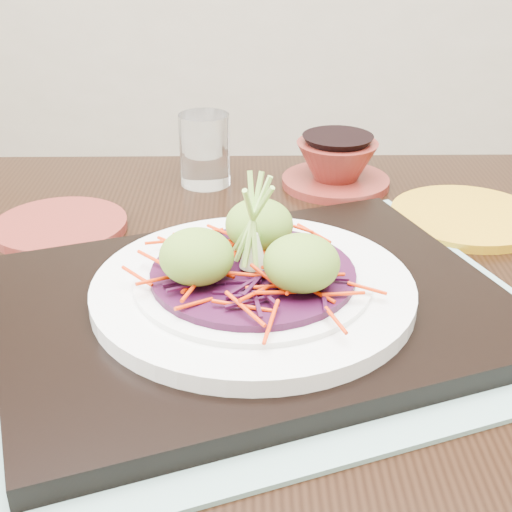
# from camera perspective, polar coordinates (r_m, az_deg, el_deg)

# --- Properties ---
(dining_table) EXTENTS (1.33, 0.98, 0.76)m
(dining_table) POSITION_cam_1_polar(r_m,az_deg,el_deg) (0.72, 2.21, -10.35)
(dining_table) COLOR black
(dining_table) RESTS_ON ground
(placemat) EXTENTS (0.62, 0.57, 0.00)m
(placemat) POSITION_cam_1_polar(r_m,az_deg,el_deg) (0.63, -0.23, -4.98)
(placemat) COLOR gray
(placemat) RESTS_ON dining_table
(serving_tray) EXTENTS (0.53, 0.49, 0.02)m
(serving_tray) POSITION_cam_1_polar(r_m,az_deg,el_deg) (0.63, -0.24, -4.06)
(serving_tray) COLOR black
(serving_tray) RESTS_ON placemat
(white_plate) EXTENTS (0.28, 0.28, 0.02)m
(white_plate) POSITION_cam_1_polar(r_m,az_deg,el_deg) (0.62, -0.24, -2.56)
(white_plate) COLOR silver
(white_plate) RESTS_ON serving_tray
(cabbage_bed) EXTENTS (0.18, 0.18, 0.01)m
(cabbage_bed) POSITION_cam_1_polar(r_m,az_deg,el_deg) (0.61, -0.24, -1.40)
(cabbage_bed) COLOR #360A26
(cabbage_bed) RESTS_ON white_plate
(carrot_julienne) EXTENTS (0.22, 0.22, 0.01)m
(carrot_julienne) POSITION_cam_1_polar(r_m,az_deg,el_deg) (0.61, -0.24, -0.69)
(carrot_julienne) COLOR red
(carrot_julienne) RESTS_ON cabbage_bed
(guacamole_scoops) EXTENTS (0.15, 0.14, 0.05)m
(guacamole_scoops) POSITION_cam_1_polar(r_m,az_deg,el_deg) (0.60, -0.26, 0.66)
(guacamole_scoops) COLOR olive
(guacamole_scoops) RESTS_ON cabbage_bed
(scallion_garnish) EXTENTS (0.06, 0.06, 0.10)m
(scallion_garnish) POSITION_cam_1_polar(r_m,az_deg,el_deg) (0.59, -0.25, 2.54)
(scallion_garnish) COLOR #8CC04D
(scallion_garnish) RESTS_ON cabbage_bed
(terracotta_side_plate) EXTENTS (0.15, 0.15, 0.01)m
(terracotta_side_plate) POSITION_cam_1_polar(r_m,az_deg,el_deg) (0.83, -15.40, 2.32)
(terracotta_side_plate) COLOR maroon
(terracotta_side_plate) RESTS_ON dining_table
(water_glass) EXTENTS (0.07, 0.07, 0.09)m
(water_glass) POSITION_cam_1_polar(r_m,az_deg,el_deg) (0.92, -4.12, 8.49)
(water_glass) COLOR white
(water_glass) RESTS_ON dining_table
(terracotta_bowl_set) EXTENTS (0.16, 0.16, 0.06)m
(terracotta_bowl_set) POSITION_cam_1_polar(r_m,az_deg,el_deg) (0.92, 6.44, 7.14)
(terracotta_bowl_set) COLOR maroon
(terracotta_bowl_set) RESTS_ON dining_table
(yellow_plate) EXTENTS (0.22, 0.22, 0.01)m
(yellow_plate) POSITION_cam_1_polar(r_m,az_deg,el_deg) (0.86, 16.52, 3.03)
(yellow_plate) COLOR #B37E13
(yellow_plate) RESTS_ON dining_table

